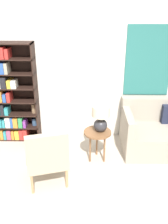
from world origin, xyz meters
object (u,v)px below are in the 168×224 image
object	(u,v)px
armchair	(47,156)
table_lamp	(101,117)
bookshelf	(12,98)
side_table	(97,135)

from	to	relation	value
armchair	table_lamp	distance (m)	1.04
bookshelf	table_lamp	size ratio (longest dim) A/B	4.10
bookshelf	armchair	size ratio (longest dim) A/B	2.04
bookshelf	side_table	size ratio (longest dim) A/B	3.42
bookshelf	table_lamp	xyz separation A→B (m)	(1.57, -0.67, -0.04)
armchair	side_table	bearing A→B (deg)	41.21
armchair	side_table	size ratio (longest dim) A/B	1.68
armchair	side_table	xyz separation A→B (m)	(0.72, 0.63, -0.04)
bookshelf	armchair	distance (m)	1.58
bookshelf	side_table	xyz separation A→B (m)	(1.53, -0.69, -0.36)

